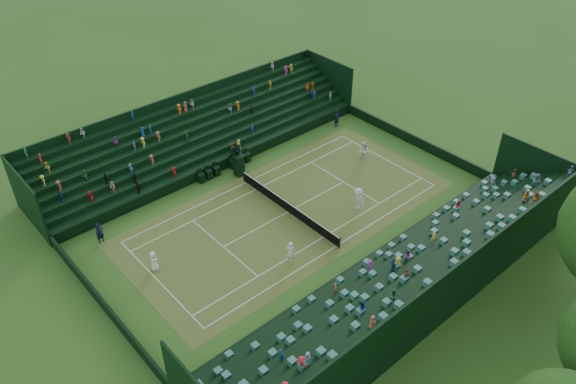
# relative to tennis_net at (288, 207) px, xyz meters

# --- Properties ---
(ground) EXTENTS (160.00, 160.00, 0.00)m
(ground) POSITION_rel_tennis_net_xyz_m (0.00, 0.00, -0.53)
(ground) COLOR #2B5A1C
(ground) RESTS_ON ground
(court_surface) EXTENTS (12.97, 26.77, 0.01)m
(court_surface) POSITION_rel_tennis_net_xyz_m (0.00, 0.00, -0.52)
(court_surface) COLOR #366D24
(court_surface) RESTS_ON ground
(perimeter_wall_north) EXTENTS (17.17, 0.20, 1.00)m
(perimeter_wall_north) POSITION_rel_tennis_net_xyz_m (0.00, 15.88, -0.03)
(perimeter_wall_north) COLOR black
(perimeter_wall_north) RESTS_ON ground
(perimeter_wall_south) EXTENTS (17.17, 0.20, 1.00)m
(perimeter_wall_south) POSITION_rel_tennis_net_xyz_m (0.00, -15.88, -0.03)
(perimeter_wall_south) COLOR black
(perimeter_wall_south) RESTS_ON ground
(perimeter_wall_east) EXTENTS (0.20, 31.77, 1.00)m
(perimeter_wall_east) POSITION_rel_tennis_net_xyz_m (8.48, 0.00, -0.03)
(perimeter_wall_east) COLOR black
(perimeter_wall_east) RESTS_ON ground
(perimeter_wall_west) EXTENTS (0.20, 31.77, 1.00)m
(perimeter_wall_west) POSITION_rel_tennis_net_xyz_m (-8.48, 0.00, -0.03)
(perimeter_wall_west) COLOR black
(perimeter_wall_west) RESTS_ON ground
(north_grandstand) EXTENTS (6.60, 32.00, 4.90)m
(north_grandstand) POSITION_rel_tennis_net_xyz_m (12.66, 0.00, 1.02)
(north_grandstand) COLOR black
(north_grandstand) RESTS_ON ground
(south_grandstand) EXTENTS (6.60, 32.00, 4.90)m
(south_grandstand) POSITION_rel_tennis_net_xyz_m (-12.66, 0.00, 1.02)
(south_grandstand) COLOR black
(south_grandstand) RESTS_ON ground
(tennis_net) EXTENTS (11.67, 0.10, 1.06)m
(tennis_net) POSITION_rel_tennis_net_xyz_m (0.00, 0.00, 0.00)
(tennis_net) COLOR black
(tennis_net) RESTS_ON ground
(umpire_chair) EXTENTS (0.97, 0.97, 3.04)m
(umpire_chair) POSITION_rel_tennis_net_xyz_m (-6.84, 0.27, 0.77)
(umpire_chair) COLOR black
(umpire_chair) RESTS_ON ground
(courtside_chairs) EXTENTS (0.57, 5.54, 1.23)m
(courtside_chairs) POSITION_rel_tennis_net_xyz_m (-8.12, -0.37, -0.06)
(courtside_chairs) COLOR black
(courtside_chairs) RESTS_ON ground
(player_near_west) EXTENTS (0.93, 0.79, 1.61)m
(player_near_west) POSITION_rel_tennis_net_xyz_m (-1.25, -11.43, 0.28)
(player_near_west) COLOR white
(player_near_west) RESTS_ON ground
(player_near_east) EXTENTS (0.80, 0.77, 1.86)m
(player_near_east) POSITION_rel_tennis_net_xyz_m (4.47, -3.68, 0.40)
(player_near_east) COLOR white
(player_near_east) RESTS_ON ground
(player_far_west) EXTENTS (1.01, 0.86, 1.83)m
(player_far_west) POSITION_rel_tennis_net_xyz_m (-1.32, 10.25, 0.39)
(player_far_west) COLOR white
(player_far_west) RESTS_ON ground
(player_far_east) EXTENTS (1.31, 0.78, 1.99)m
(player_far_east) POSITION_rel_tennis_net_xyz_m (3.35, 4.52, 0.47)
(player_far_east) COLOR silver
(player_far_east) RESTS_ON ground
(line_judge_north) EXTENTS (0.66, 0.80, 1.87)m
(line_judge_north) POSITION_rel_tennis_net_xyz_m (-7.28, 12.89, 0.41)
(line_judge_north) COLOR black
(line_judge_north) RESTS_ON ground
(line_judge_south) EXTENTS (0.46, 0.66, 1.72)m
(line_judge_south) POSITION_rel_tennis_net_xyz_m (-6.52, -12.94, 0.33)
(line_judge_south) COLOR black
(line_judge_south) RESTS_ON ground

